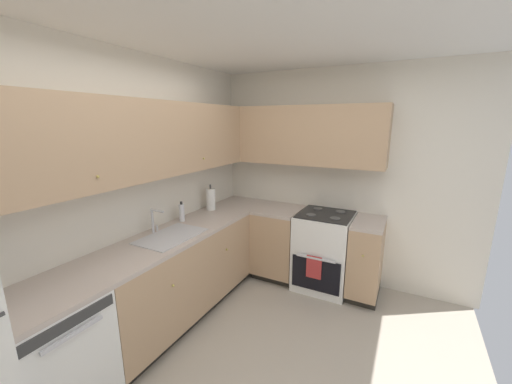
# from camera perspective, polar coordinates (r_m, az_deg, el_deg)

# --- Properties ---
(wall_back) EXTENTS (3.99, 0.05, 2.58)m
(wall_back) POSITION_cam_1_polar(r_m,az_deg,el_deg) (2.90, -25.70, -1.42)
(wall_back) COLOR silver
(wall_back) RESTS_ON ground_plane
(wall_right) EXTENTS (0.05, 3.13, 2.58)m
(wall_right) POSITION_cam_1_polar(r_m,az_deg,el_deg) (3.77, 15.67, 2.50)
(wall_right) COLOR silver
(wall_right) RESTS_ON ground_plane
(ceiling) EXTENTS (3.99, 3.13, 0.05)m
(ceiling) POSITION_cam_1_polar(r_m,az_deg,el_deg) (1.93, 3.76, 32.68)
(ceiling) COLOR white
(dishwasher) EXTENTS (0.60, 0.63, 0.87)m
(dishwasher) POSITION_cam_1_polar(r_m,az_deg,el_deg) (2.62, -34.58, -24.88)
(dishwasher) COLOR white
(dishwasher) RESTS_ON ground_plane
(lower_cabinets_back) EXTENTS (1.86, 0.62, 0.87)m
(lower_cabinets_back) POSITION_cam_1_polar(r_m,az_deg,el_deg) (3.23, -14.49, -15.20)
(lower_cabinets_back) COLOR tan
(lower_cabinets_back) RESTS_ON ground_plane
(countertop_back) EXTENTS (3.06, 0.60, 0.03)m
(countertop_back) POSITION_cam_1_polar(r_m,az_deg,el_deg) (3.05, -14.97, -7.78)
(countertop_back) COLOR #B7A89E
(countertop_back) RESTS_ON lower_cabinets_back
(lower_cabinets_right) EXTENTS (0.62, 1.49, 0.87)m
(lower_cabinets_right) POSITION_cam_1_polar(r_m,az_deg,el_deg) (3.77, 10.09, -10.71)
(lower_cabinets_right) COLOR tan
(lower_cabinets_right) RESTS_ON ground_plane
(countertop_right) EXTENTS (0.60, 1.49, 0.03)m
(countertop_right) POSITION_cam_1_polar(r_m,az_deg,el_deg) (3.61, 10.37, -4.21)
(countertop_right) COLOR #B7A89E
(countertop_right) RESTS_ON lower_cabinets_right
(oven_range) EXTENTS (0.68, 0.62, 1.06)m
(oven_range) POSITION_cam_1_polar(r_m,az_deg,el_deg) (3.73, 12.85, -10.74)
(oven_range) COLOR white
(oven_range) RESTS_ON ground_plane
(upper_cabinets_back) EXTENTS (2.74, 0.34, 0.68)m
(upper_cabinets_back) POSITION_cam_1_polar(r_m,az_deg,el_deg) (2.85, -20.38, 9.30)
(upper_cabinets_back) COLOR tan
(upper_cabinets_right) EXTENTS (0.32, 2.04, 0.68)m
(upper_cabinets_right) POSITION_cam_1_polar(r_m,az_deg,el_deg) (3.66, 7.87, 10.68)
(upper_cabinets_right) COLOR tan
(sink) EXTENTS (0.63, 0.40, 0.10)m
(sink) POSITION_cam_1_polar(r_m,az_deg,el_deg) (2.97, -15.83, -8.88)
(sink) COLOR #B7B7BC
(sink) RESTS_ON countertop_back
(faucet) EXTENTS (0.07, 0.16, 0.24)m
(faucet) POSITION_cam_1_polar(r_m,az_deg,el_deg) (3.05, -18.87, -4.84)
(faucet) COLOR silver
(faucet) RESTS_ON countertop_back
(soap_bottle) EXTENTS (0.06, 0.06, 0.22)m
(soap_bottle) POSITION_cam_1_polar(r_m,az_deg,el_deg) (3.33, -14.00, -3.81)
(soap_bottle) COLOR silver
(soap_bottle) RESTS_ON countertop_back
(paper_towel_roll) EXTENTS (0.11, 0.11, 0.32)m
(paper_towel_roll) POSITION_cam_1_polar(r_m,az_deg,el_deg) (3.69, -8.63, -1.37)
(paper_towel_roll) COLOR white
(paper_towel_roll) RESTS_ON countertop_back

